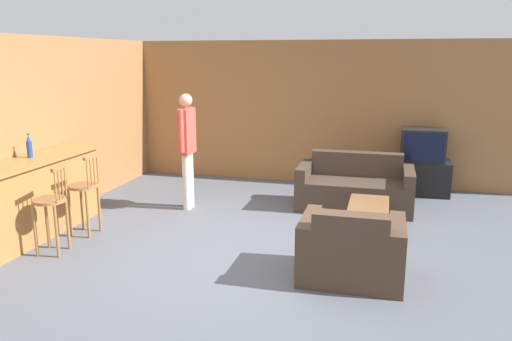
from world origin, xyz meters
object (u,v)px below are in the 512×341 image
at_px(couch_far, 355,189).
at_px(bottle, 29,147).
at_px(person_by_window, 187,143).
at_px(tv, 423,145).
at_px(coffee_table, 369,209).
at_px(bar_chair_mid, 84,192).
at_px(bar_chair_near, 51,207).
at_px(armchair_near, 351,252).
at_px(tv_unit, 420,177).

xyz_separation_m(couch_far, bottle, (-4.02, -2.26, 0.88)).
height_order(couch_far, person_by_window, person_by_window).
distance_m(tv, person_by_window, 3.95).
xyz_separation_m(coffee_table, tv, (0.78, 2.29, 0.49)).
xyz_separation_m(couch_far, tv, (1.04, 1.09, 0.55)).
bearing_deg(bar_chair_mid, person_by_window, 58.16).
distance_m(bar_chair_near, bottle, 1.03).
xyz_separation_m(bar_chair_mid, armchair_near, (3.51, -0.51, -0.27)).
xyz_separation_m(bar_chair_mid, couch_far, (3.38, 2.10, -0.27)).
bearing_deg(bottle, bar_chair_mid, 14.30).
relative_size(bar_chair_mid, bottle, 3.45).
xyz_separation_m(bar_chair_near, armchair_near, (3.51, 0.18, -0.27)).
bearing_deg(tv, bar_chair_mid, -144.18).
height_order(tv_unit, person_by_window, person_by_window).
distance_m(armchair_near, person_by_window, 3.34).
distance_m(bar_chair_mid, tv_unit, 5.45).
bearing_deg(tv, bottle, -146.48).
xyz_separation_m(coffee_table, bottle, (-4.28, -1.06, 0.82)).
distance_m(bar_chair_near, bar_chair_mid, 0.68).
bearing_deg(tv, person_by_window, -153.42).
xyz_separation_m(couch_far, coffee_table, (0.25, -1.21, 0.06)).
relative_size(coffee_table, bottle, 2.82).
height_order(couch_far, tv, tv).
relative_size(tv_unit, tv, 1.33).
bearing_deg(couch_far, person_by_window, -164.74).
distance_m(armchair_near, bottle, 4.26).
bearing_deg(tv, bar_chair_near, -138.77).
relative_size(couch_far, coffee_table, 1.98).
distance_m(bar_chair_near, couch_far, 4.38).
height_order(couch_far, coffee_table, couch_far).
bearing_deg(tv_unit, armchair_near, -103.68).
xyz_separation_m(tv, bottle, (-5.06, -3.35, 0.33)).
relative_size(couch_far, tv, 2.44).
xyz_separation_m(bar_chair_mid, tv, (4.41, 3.19, 0.28)).
distance_m(tv, bottle, 6.07).
distance_m(bar_chair_mid, person_by_window, 1.73).
xyz_separation_m(couch_far, tv_unit, (1.04, 1.09, -0.01)).
relative_size(bar_chair_mid, tv_unit, 1.13).
relative_size(armchair_near, person_by_window, 0.61).
bearing_deg(couch_far, coffee_table, -78.08).
bearing_deg(armchair_near, bottle, 175.30).
distance_m(bottle, person_by_window, 2.20).
relative_size(bar_chair_near, bottle, 3.45).
relative_size(armchair_near, coffee_table, 1.22).
bearing_deg(coffee_table, tv, 71.21).
bearing_deg(coffee_table, bar_chair_near, -156.57).
distance_m(tv_unit, person_by_window, 4.02).
xyz_separation_m(bar_chair_mid, person_by_window, (0.88, 1.42, 0.45)).
bearing_deg(bottle, coffee_table, 13.87).
distance_m(couch_far, bottle, 4.70).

